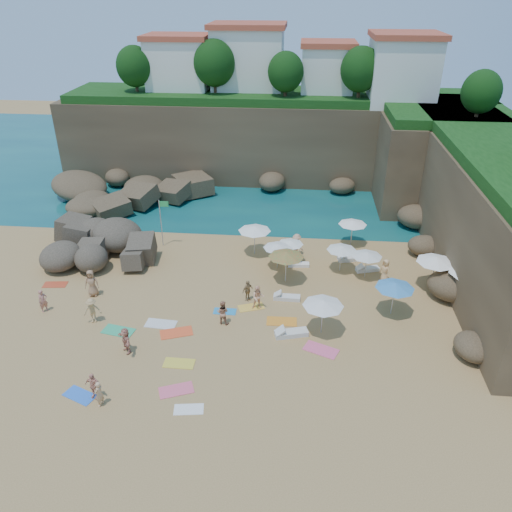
# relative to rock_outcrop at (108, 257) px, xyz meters

# --- Properties ---
(ground) EXTENTS (120.00, 120.00, 0.00)m
(ground) POSITION_rel_rock_outcrop_xyz_m (9.66, -5.39, 0.00)
(ground) COLOR tan
(ground) RESTS_ON ground
(seawater) EXTENTS (120.00, 120.00, 0.00)m
(seawater) POSITION_rel_rock_outcrop_xyz_m (9.66, 24.61, 0.00)
(seawater) COLOR #0C4751
(seawater) RESTS_ON ground
(cliff_back) EXTENTS (44.00, 8.00, 8.00)m
(cliff_back) POSITION_rel_rock_outcrop_xyz_m (11.66, 19.61, 4.00)
(cliff_back) COLOR brown
(cliff_back) RESTS_ON ground
(cliff_right) EXTENTS (8.00, 30.00, 8.00)m
(cliff_right) POSITION_rel_rock_outcrop_xyz_m (28.66, 2.61, 4.00)
(cliff_right) COLOR brown
(cliff_right) RESTS_ON ground
(cliff_corner) EXTENTS (10.00, 12.00, 8.00)m
(cliff_corner) POSITION_rel_rock_outcrop_xyz_m (26.66, 14.61, 4.00)
(cliff_corner) COLOR brown
(cliff_corner) RESTS_ON ground
(rock_promontory) EXTENTS (12.00, 7.00, 2.00)m
(rock_promontory) POSITION_rel_rock_outcrop_xyz_m (-1.34, 10.61, 0.00)
(rock_promontory) COLOR brown
(rock_promontory) RESTS_ON ground
(clifftop_buildings) EXTENTS (28.48, 9.48, 7.00)m
(clifftop_buildings) POSITION_rel_rock_outcrop_xyz_m (12.62, 20.40, 11.24)
(clifftop_buildings) COLOR white
(clifftop_buildings) RESTS_ON cliff_back
(clifftop_trees) EXTENTS (35.60, 23.82, 4.40)m
(clifftop_trees) POSITION_rel_rock_outcrop_xyz_m (14.44, 14.12, 11.26)
(clifftop_trees) COLOR #11380F
(clifftop_trees) RESTS_ON ground
(marina_masts) EXTENTS (3.10, 0.10, 6.00)m
(marina_masts) POSITION_rel_rock_outcrop_xyz_m (-6.84, 24.61, 3.00)
(marina_masts) COLOR white
(marina_masts) RESTS_ON ground
(rock_outcrop) EXTENTS (8.59, 7.15, 3.02)m
(rock_outcrop) POSITION_rel_rock_outcrop_xyz_m (0.00, 0.00, 0.00)
(rock_outcrop) COLOR brown
(rock_outcrop) RESTS_ON ground
(flag_pole) EXTENTS (0.76, 0.08, 3.91)m
(flag_pole) POSITION_rel_rock_outcrop_xyz_m (3.88, 2.31, 2.50)
(flag_pole) COLOR silver
(flag_pole) RESTS_ON ground
(parasol_0) EXTENTS (2.15, 2.15, 2.03)m
(parasol_0) POSITION_rel_rock_outcrop_xyz_m (17.63, -0.40, 1.86)
(parasol_0) COLOR silver
(parasol_0) RESTS_ON ground
(parasol_1) EXTENTS (2.50, 2.50, 2.36)m
(parasol_1) POSITION_rel_rock_outcrop_xyz_m (11.19, 1.58, 2.17)
(parasol_1) COLOR silver
(parasol_1) RESTS_ON ground
(parasol_2) EXTENTS (2.24, 2.24, 2.12)m
(parasol_2) POSITION_rel_rock_outcrop_xyz_m (18.74, 3.85, 1.95)
(parasol_2) COLOR silver
(parasol_2) RESTS_ON ground
(parasol_3) EXTENTS (2.58, 2.58, 2.44)m
(parasol_3) POSITION_rel_rock_outcrop_xyz_m (23.76, -2.21, 2.24)
(parasol_3) COLOR silver
(parasol_3) RESTS_ON ground
(parasol_4) EXTENTS (2.60, 2.60, 2.46)m
(parasol_4) POSITION_rel_rock_outcrop_xyz_m (25.57, -3.58, 2.26)
(parasol_4) COLOR silver
(parasol_4) RESTS_ON ground
(parasol_5) EXTENTS (2.10, 2.10, 1.98)m
(parasol_5) POSITION_rel_rock_outcrop_xyz_m (13.05, -0.40, 1.82)
(parasol_5) COLOR silver
(parasol_5) RESTS_ON ground
(parasol_6) EXTENTS (2.48, 2.48, 2.34)m
(parasol_6) POSITION_rel_rock_outcrop_xyz_m (13.73, -2.23, 2.15)
(parasol_6) COLOR silver
(parasol_6) RESTS_ON ground
(parasol_7) EXTENTS (1.96, 1.96, 1.85)m
(parasol_7) POSITION_rel_rock_outcrop_xyz_m (13.94, 0.48, 1.70)
(parasol_7) COLOR silver
(parasol_7) RESTS_ON ground
(parasol_9) EXTENTS (2.15, 2.15, 2.03)m
(parasol_9) POSITION_rel_rock_outcrop_xyz_m (19.35, -1.17, 1.86)
(parasol_9) COLOR silver
(parasol_9) RESTS_ON ground
(parasol_10) EXTENTS (2.44, 2.44, 2.31)m
(parasol_10) POSITION_rel_rock_outcrop_xyz_m (20.58, -5.57, 2.12)
(parasol_10) COLOR silver
(parasol_10) RESTS_ON ground
(parasol_11) EXTENTS (2.45, 2.45, 2.32)m
(parasol_11) POSITION_rel_rock_outcrop_xyz_m (16.11, -7.92, 2.13)
(parasol_11) COLOR silver
(parasol_11) RESTS_ON ground
(lounger_0) EXTENTS (1.60, 0.62, 0.24)m
(lounger_0) POSITION_rel_rock_outcrop_xyz_m (14.62, -0.03, 0.12)
(lounger_0) COLOR white
(lounger_0) RESTS_ON ground
(lounger_1) EXTENTS (1.79, 1.01, 0.26)m
(lounger_1) POSITION_rel_rock_outcrop_xyz_m (19.65, -0.26, 0.13)
(lounger_1) COLOR silver
(lounger_1) RESTS_ON ground
(lounger_2) EXTENTS (2.12, 1.14, 0.31)m
(lounger_2) POSITION_rel_rock_outcrop_xyz_m (18.58, 1.24, 0.16)
(lounger_2) COLOR silver
(lounger_2) RESTS_ON ground
(lounger_3) EXTENTS (1.79, 0.63, 0.28)m
(lounger_3) POSITION_rel_rock_outcrop_xyz_m (13.92, -4.53, 0.14)
(lounger_3) COLOR silver
(lounger_3) RESTS_ON ground
(lounger_4) EXTENTS (1.87, 1.03, 0.28)m
(lounger_4) POSITION_rel_rock_outcrop_xyz_m (16.16, -5.14, 0.14)
(lounger_4) COLOR white
(lounger_4) RESTS_ON ground
(lounger_5) EXTENTS (2.08, 1.17, 0.31)m
(lounger_5) POSITION_rel_rock_outcrop_xyz_m (14.33, -8.39, 0.15)
(lounger_5) COLOR silver
(lounger_5) RESTS_ON ground
(towel_0) EXTENTS (1.87, 1.42, 0.03)m
(towel_0) POSITION_rel_rock_outcrop_xyz_m (3.70, -14.33, 0.01)
(towel_0) COLOR blue
(towel_0) RESTS_ON ground
(towel_1) EXTENTS (1.96, 1.47, 0.03)m
(towel_1) POSITION_rel_rock_outcrop_xyz_m (8.53, -13.51, 0.02)
(towel_1) COLOR #EC5B77
(towel_1) RESTS_ON ground
(towel_2) EXTENTS (2.14, 1.56, 0.03)m
(towel_2) POSITION_rel_rock_outcrop_xyz_m (7.43, -8.78, 0.02)
(towel_2) COLOR #F35226
(towel_2) RESTS_ON ground
(towel_3) EXTENTS (2.07, 1.31, 0.03)m
(towel_3) POSITION_rel_rock_outcrop_xyz_m (3.88, -8.93, 0.02)
(towel_3) COLOR #2FA66F
(towel_3) RESTS_ON ground
(towel_4) EXTENTS (1.72, 0.88, 0.03)m
(towel_4) POSITION_rel_rock_outcrop_xyz_m (8.21, -11.46, 0.02)
(towel_4) COLOR gold
(towel_4) RESTS_ON ground
(towel_5) EXTENTS (1.96, 1.09, 0.03)m
(towel_5) POSITION_rel_rock_outcrop_xyz_m (6.27, -8.01, 0.02)
(towel_5) COLOR silver
(towel_5) RESTS_ON ground
(towel_7) EXTENTS (1.70, 0.98, 0.03)m
(towel_7) POSITION_rel_rock_outcrop_xyz_m (-2.26, -4.20, 0.01)
(towel_7) COLOR #C23E22
(towel_7) RESTS_ON ground
(towel_8) EXTENTS (1.45, 0.73, 0.03)m
(towel_8) POSITION_rel_rock_outcrop_xyz_m (10.01, -6.31, 0.01)
(towel_8) COLOR #2487C4
(towel_8) RESTS_ON ground
(towel_9) EXTENTS (2.17, 1.66, 0.03)m
(towel_9) POSITION_rel_rock_outcrop_xyz_m (16.07, -9.58, 0.02)
(towel_9) COLOR #E85A86
(towel_9) RESTS_ON ground
(towel_10) EXTENTS (1.89, 0.98, 0.03)m
(towel_10) POSITION_rel_rock_outcrop_xyz_m (13.69, -7.05, 0.02)
(towel_10) COLOR orange
(towel_10) RESTS_ON ground
(towel_12) EXTENTS (1.84, 1.35, 0.03)m
(towel_12) POSITION_rel_rock_outcrop_xyz_m (11.64, -5.69, 0.01)
(towel_12) COLOR gold
(towel_12) RESTS_ON ground
(towel_13) EXTENTS (1.55, 0.92, 0.03)m
(towel_13) POSITION_rel_rock_outcrop_xyz_m (9.45, -14.75, 0.01)
(towel_13) COLOR white
(towel_13) RESTS_ON ground
(person_stand_0) EXTENTS (0.65, 0.68, 1.56)m
(person_stand_0) POSITION_rel_rock_outcrop_xyz_m (-1.48, -7.32, 0.78)
(person_stand_0) COLOR #B46F5E
(person_stand_0) RESTS_ON ground
(person_stand_1) EXTENTS (0.89, 0.76, 1.60)m
(person_stand_1) POSITION_rel_rock_outcrop_xyz_m (10.08, -7.53, 0.80)
(person_stand_1) COLOR tan
(person_stand_1) RESTS_ON ground
(person_stand_2) EXTENTS (1.20, 1.11, 1.79)m
(person_stand_2) POSITION_rel_rock_outcrop_xyz_m (14.41, 1.65, 0.90)
(person_stand_2) COLOR tan
(person_stand_2) RESTS_ON ground
(person_stand_3) EXTENTS (0.84, 0.89, 1.48)m
(person_stand_3) POSITION_rel_rock_outcrop_xyz_m (11.33, -4.85, 0.74)
(person_stand_3) COLOR #9D7B4E
(person_stand_3) RESTS_ON ground
(person_stand_4) EXTENTS (0.84, 0.93, 1.69)m
(person_stand_4) POSITION_rel_rock_outcrop_xyz_m (20.67, -1.55, 0.84)
(person_stand_4) COLOR #E1AF76
(person_stand_4) RESTS_ON ground
(person_stand_5) EXTENTS (1.50, 0.94, 1.57)m
(person_stand_5) POSITION_rel_rock_outcrop_xyz_m (0.94, 3.26, 0.78)
(person_stand_5) COLOR tan
(person_stand_5) RESTS_ON ground
(person_stand_6) EXTENTS (0.47, 0.60, 1.47)m
(person_stand_6) POSITION_rel_rock_outcrop_xyz_m (5.01, -14.84, 0.73)
(person_stand_6) COLOR tan
(person_stand_6) RESTS_ON ground
(person_lie_0) EXTENTS (1.58, 1.93, 0.44)m
(person_lie_0) POSITION_rel_rock_outcrop_xyz_m (2.08, -8.15, 0.22)
(person_lie_0) COLOR tan
(person_lie_0) RESTS_ON ground
(person_lie_1) EXTENTS (1.07, 1.61, 0.37)m
(person_lie_1) POSITION_rel_rock_outcrop_xyz_m (4.54, -14.36, 0.18)
(person_lie_1) COLOR #E79D83
(person_lie_1) RESTS_ON ground
(person_lie_2) EXTENTS (1.19, 2.00, 0.50)m
(person_lie_2) POSITION_rel_rock_outcrop_xyz_m (0.93, -5.25, 0.25)
(person_lie_2) COLOR #A37551
(person_lie_2) RESTS_ON ground
(person_lie_3) EXTENTS (2.15, 2.13, 0.42)m
(person_lie_3) POSITION_rel_rock_outcrop_xyz_m (5.05, -10.75, 0.21)
(person_lie_3) COLOR tan
(person_lie_3) RESTS_ON ground
(person_lie_5) EXTENTS (0.96, 1.70, 0.61)m
(person_lie_5) POSITION_rel_rock_outcrop_xyz_m (12.10, -5.75, 0.31)
(person_lie_5) COLOR #FABA8E
(person_lie_5) RESTS_ON ground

